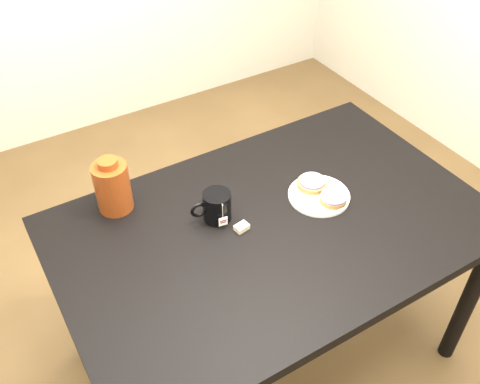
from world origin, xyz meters
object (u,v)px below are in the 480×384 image
(teabag_pouch, at_px, (242,227))
(bagel_front, at_px, (333,199))
(bagel_back, at_px, (312,183))
(mug, at_px, (216,206))
(plate, at_px, (319,195))
(bagel_package, at_px, (112,186))
(table, at_px, (273,241))

(teabag_pouch, bearing_deg, bagel_front, -9.72)
(bagel_back, distance_m, mug, 0.36)
(plate, bearing_deg, bagel_package, 153.12)
(plate, distance_m, teabag_pouch, 0.31)
(table, distance_m, teabag_pouch, 0.14)
(bagel_front, xyz_separation_m, bagel_package, (-0.63, 0.37, 0.07))
(bagel_package, bearing_deg, bagel_back, -22.93)
(plate, bearing_deg, bagel_front, -71.50)
(bagel_front, height_order, bagel_package, bagel_package)
(plate, xyz_separation_m, teabag_pouch, (-0.31, 0.00, 0.00))
(bagel_back, xyz_separation_m, bagel_package, (-0.62, 0.26, 0.07))
(mug, bearing_deg, bagel_front, -13.24)
(bagel_back, xyz_separation_m, teabag_pouch, (-0.31, -0.05, -0.02))
(bagel_front, distance_m, mug, 0.40)
(teabag_pouch, relative_size, bagel_package, 0.23)
(mug, distance_m, teabag_pouch, 0.11)
(table, bearing_deg, bagel_front, -6.65)
(bagel_front, height_order, mug, mug)
(table, relative_size, bagel_package, 7.04)
(bagel_front, bearing_deg, mug, 158.76)
(teabag_pouch, height_order, bagel_package, bagel_package)
(bagel_back, relative_size, mug, 0.78)
(bagel_back, height_order, bagel_package, bagel_package)
(bagel_back, bearing_deg, bagel_front, -83.29)
(plate, relative_size, mug, 1.48)
(mug, relative_size, bagel_package, 0.72)
(bagel_back, distance_m, bagel_front, 0.10)
(bagel_front, bearing_deg, teabag_pouch, 170.28)
(bagel_back, bearing_deg, plate, -96.68)
(table, xyz_separation_m, plate, (0.21, 0.03, 0.09))
(plate, relative_size, teabag_pouch, 4.70)
(bagel_back, distance_m, teabag_pouch, 0.32)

